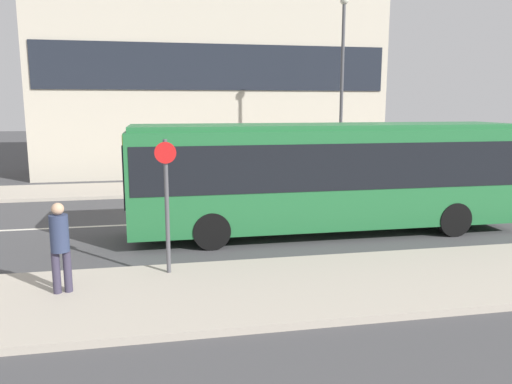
# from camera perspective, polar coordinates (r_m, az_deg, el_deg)

# --- Properties ---
(ground_plane) EXTENTS (120.00, 120.00, 0.00)m
(ground_plane) POSITION_cam_1_polar(r_m,az_deg,el_deg) (15.88, -4.50, -3.33)
(ground_plane) COLOR #444447
(sidewalk_near) EXTENTS (44.00, 3.50, 0.13)m
(sidewalk_near) POSITION_cam_1_polar(r_m,az_deg,el_deg) (9.94, -0.20, -11.12)
(sidewalk_near) COLOR #B2A899
(sidewalk_near) RESTS_ON ground_plane
(sidewalk_far) EXTENTS (44.00, 3.50, 0.13)m
(sidewalk_far) POSITION_cam_1_polar(r_m,az_deg,el_deg) (21.97, -6.40, 0.52)
(sidewalk_far) COLOR #B2A899
(sidewalk_far) RESTS_ON ground_plane
(lane_centerline) EXTENTS (41.80, 0.16, 0.01)m
(lane_centerline) POSITION_cam_1_polar(r_m,az_deg,el_deg) (15.88, -4.50, -3.31)
(lane_centerline) COLOR silver
(lane_centerline) RESTS_ON ground_plane
(city_bus) EXTENTS (11.00, 2.47, 3.11)m
(city_bus) POSITION_cam_1_polar(r_m,az_deg,el_deg) (14.27, 7.99, 2.42)
(city_bus) COLOR #236B38
(city_bus) RESTS_ON ground_plane
(parked_car_0) EXTENTS (4.02, 1.87, 1.34)m
(parked_car_0) POSITION_cam_1_polar(r_m,az_deg,el_deg) (23.44, 25.12, 1.63)
(parked_car_0) COLOR black
(parked_car_0) RESTS_ON ground_plane
(pedestrian_near_stop) EXTENTS (0.35, 0.34, 1.73)m
(pedestrian_near_stop) POSITION_cam_1_polar(r_m,az_deg,el_deg) (10.02, -21.50, -5.35)
(pedestrian_near_stop) COLOR #383347
(pedestrian_near_stop) RESTS_ON sidewalk_near
(bus_stop_sign) EXTENTS (0.44, 0.12, 2.82)m
(bus_stop_sign) POSITION_cam_1_polar(r_m,az_deg,el_deg) (10.45, -10.17, -0.50)
(bus_stop_sign) COLOR #4C4C51
(bus_stop_sign) RESTS_ON sidewalk_near
(street_lamp) EXTENTS (0.36, 0.36, 7.96)m
(street_lamp) POSITION_cam_1_polar(r_m,az_deg,el_deg) (22.08, 9.82, 13.08)
(street_lamp) COLOR #4C4C51
(street_lamp) RESTS_ON sidewalk_far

